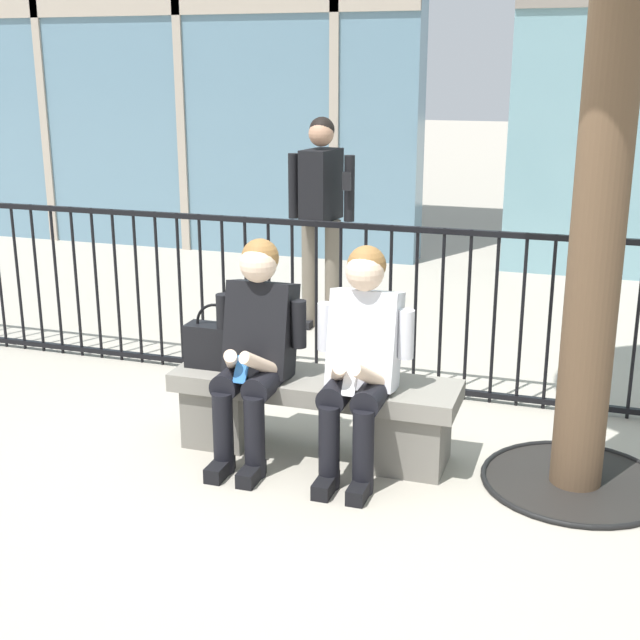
% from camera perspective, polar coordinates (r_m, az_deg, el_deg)
% --- Properties ---
extents(ground_plane, '(60.00, 60.00, 0.00)m').
position_cam_1_polar(ground_plane, '(4.93, -0.36, -8.70)').
color(ground_plane, '#A8A091').
extents(stone_bench, '(1.60, 0.44, 0.45)m').
position_cam_1_polar(stone_bench, '(4.83, -0.37, -5.78)').
color(stone_bench, gray).
rests_on(stone_bench, ground).
extents(seated_person_with_phone, '(0.52, 0.66, 1.21)m').
position_cam_1_polar(seated_person_with_phone, '(4.68, -4.31, -1.61)').
color(seated_person_with_phone, black).
rests_on(seated_person_with_phone, ground).
extents(seated_person_companion, '(0.52, 0.66, 1.21)m').
position_cam_1_polar(seated_person_companion, '(4.50, 2.68, -2.34)').
color(seated_person_companion, black).
rests_on(seated_person_companion, ground).
extents(handbag_on_bench, '(0.35, 0.15, 0.37)m').
position_cam_1_polar(handbag_on_bench, '(4.91, -6.85, -1.62)').
color(handbag_on_bench, black).
rests_on(handbag_on_bench, stone_bench).
extents(bystander_at_railing, '(0.55, 0.41, 1.71)m').
position_cam_1_polar(bystander_at_railing, '(6.99, 0.08, 7.47)').
color(bystander_at_railing, '#6B6051').
rests_on(bystander_at_railing, ground).
extents(plaza_railing, '(9.81, 0.04, 1.12)m').
position_cam_1_polar(plaza_railing, '(5.69, 2.99, 0.87)').
color(plaza_railing, black).
rests_on(plaza_railing, ground).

